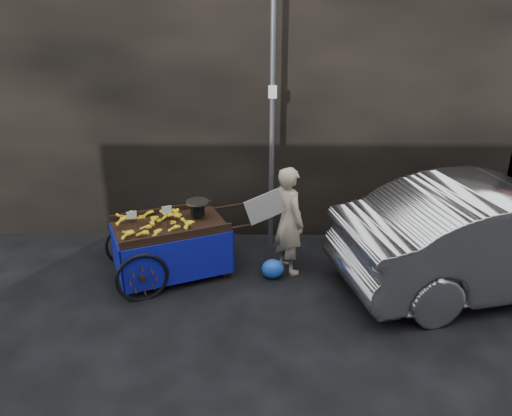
{
  "coord_description": "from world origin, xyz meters",
  "views": [
    {
      "loc": [
        0.12,
        -5.81,
        3.66
      ],
      "look_at": [
        0.07,
        0.5,
        0.95
      ],
      "focal_mm": 35.0,
      "sensor_mm": 36.0,
      "label": 1
    }
  ],
  "objects_px": {
    "banana_cart": "(167,231)",
    "vendor": "(288,221)",
    "plastic_bag": "(273,269)",
    "parked_car": "(503,235)"
  },
  "relations": [
    {
      "from": "vendor",
      "to": "parked_car",
      "type": "height_order",
      "value": "vendor"
    },
    {
      "from": "banana_cart",
      "to": "vendor",
      "type": "relative_size",
      "value": 1.44
    },
    {
      "from": "plastic_bag",
      "to": "parked_car",
      "type": "distance_m",
      "value": 3.09
    },
    {
      "from": "banana_cart",
      "to": "parked_car",
      "type": "relative_size",
      "value": 0.5
    },
    {
      "from": "banana_cart",
      "to": "parked_car",
      "type": "distance_m",
      "value": 4.5
    },
    {
      "from": "banana_cart",
      "to": "parked_car",
      "type": "bearing_deg",
      "value": -25.58
    },
    {
      "from": "vendor",
      "to": "plastic_bag",
      "type": "distance_m",
      "value": 0.71
    },
    {
      "from": "vendor",
      "to": "parked_car",
      "type": "xyz_separation_m",
      "value": [
        2.82,
        -0.33,
        -0.05
      ]
    },
    {
      "from": "vendor",
      "to": "plastic_bag",
      "type": "bearing_deg",
      "value": 103.33
    },
    {
      "from": "vendor",
      "to": "plastic_bag",
      "type": "relative_size",
      "value": 4.98
    }
  ]
}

